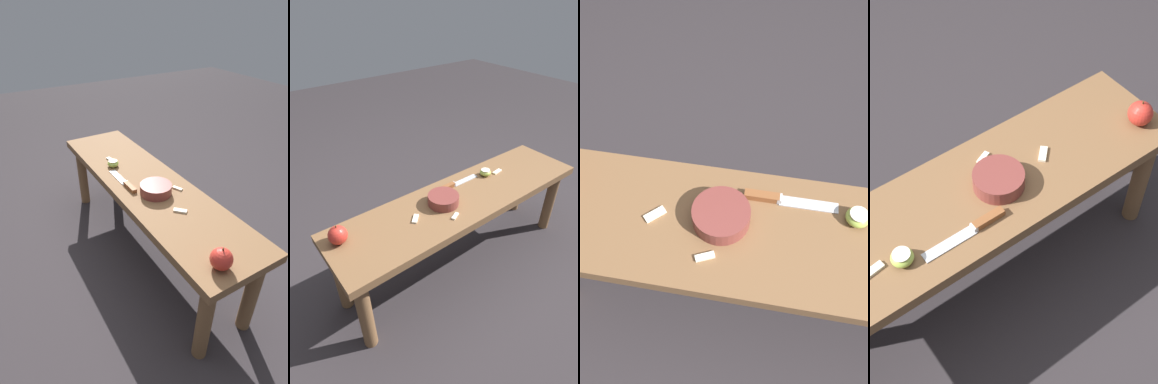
{
  "view_description": "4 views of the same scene",
  "coord_description": "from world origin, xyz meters",
  "views": [
    {
      "loc": [
        -1.1,
        0.66,
        1.23
      ],
      "look_at": [
        -0.12,
        0.08,
        0.49
      ],
      "focal_mm": 28.0,
      "sensor_mm": 36.0,
      "label": 1
    },
    {
      "loc": [
        -0.85,
        -0.86,
        1.32
      ],
      "look_at": [
        -0.12,
        0.08,
        0.49
      ],
      "focal_mm": 28.0,
      "sensor_mm": 36.0,
      "label": 2
    },
    {
      "loc": [
        -0.02,
        -0.46,
        1.3
      ],
      "look_at": [
        -0.12,
        0.08,
        0.49
      ],
      "focal_mm": 35.0,
      "sensor_mm": 36.0,
      "label": 3
    },
    {
      "loc": [
        0.43,
        0.81,
        1.65
      ],
      "look_at": [
        -0.12,
        0.08,
        0.49
      ],
      "focal_mm": 50.0,
      "sensor_mm": 36.0,
      "label": 4
    }
  ],
  "objects": [
    {
      "name": "ground_plane",
      "position": [
        0.0,
        0.0,
        0.0
      ],
      "size": [
        8.0,
        8.0,
        0.0
      ],
      "primitive_type": "plane",
      "color": "#2D282B"
    },
    {
      "name": "wooden_bench",
      "position": [
        0.0,
        0.0,
        0.38
      ],
      "size": [
        1.39,
        0.37,
        0.45
      ],
      "color": "brown",
      "rests_on": "ground_plane"
    },
    {
      "name": "knife",
      "position": [
        0.02,
        0.1,
        0.46
      ],
      "size": [
        0.25,
        0.03,
        0.02
      ],
      "rotation": [
        0.0,
        0.0,
        0.0
      ],
      "color": "#B7BABF",
      "rests_on": "wooden_bench"
    },
    {
      "name": "apple_whole",
      "position": [
        -0.62,
        0.07,
        0.49
      ],
      "size": [
        0.08,
        0.08,
        0.09
      ],
      "color": "red",
      "rests_on": "wooden_bench"
    },
    {
      "name": "apple_cut",
      "position": [
        0.23,
        0.07,
        0.47
      ],
      "size": [
        0.06,
        0.06,
        0.04
      ],
      "color": "#9EB747",
      "rests_on": "wooden_bench"
    },
    {
      "name": "apple_slice_near_knife",
      "position": [
        -0.14,
        -0.1,
        0.46
      ],
      "size": [
        0.05,
        0.04,
        0.01
      ],
      "color": "silver",
      "rests_on": "wooden_bench"
    },
    {
      "name": "apple_slice_center",
      "position": [
        -0.29,
        -0.0,
        0.46
      ],
      "size": [
        0.06,
        0.06,
        0.01
      ],
      "color": "silver",
      "rests_on": "wooden_bench"
    },
    {
      "name": "apple_slice_near_bowl",
      "position": [
        0.31,
        0.05,
        0.46
      ],
      "size": [
        0.06,
        0.03,
        0.01
      ],
      "color": "silver",
      "rests_on": "wooden_bench"
    },
    {
      "name": "bowl",
      "position": [
        -0.11,
        0.01,
        0.48
      ],
      "size": [
        0.15,
        0.15,
        0.05
      ],
      "color": "brown",
      "rests_on": "wooden_bench"
    }
  ]
}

